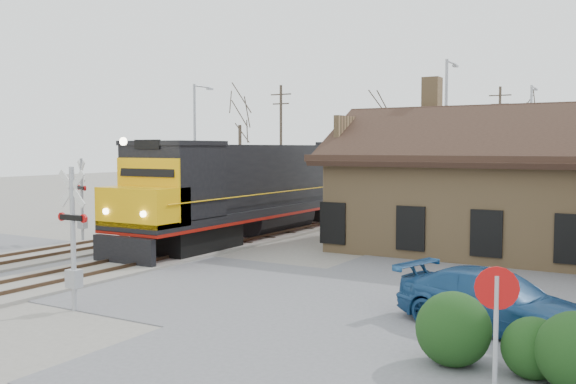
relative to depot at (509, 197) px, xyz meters
The scene contains 21 objects.
ground 17.14m from the depot, 134.97° to the right, with size 140.00×140.00×0.00m, color gray.
road 17.13m from the depot, 134.97° to the right, with size 60.00×9.00×0.03m, color #5C5C61.
track_main 12.58m from the depot, 165.97° to the left, with size 3.40×90.00×0.24m.
track_siding 16.92m from the depot, 169.70° to the left, with size 3.40×90.00×0.24m.
depot is the anchor object (origin of this frame).
locomotive_lead 12.01m from the depot, behind, with size 3.28×21.98×4.89m.
locomotive_trailing 24.75m from the depot, 118.98° to the left, with size 3.28×21.98×4.62m.
crossbuck_near 18.46m from the depot, 116.80° to the right, with size 1.15×0.30×4.03m.
crossbuck_far 19.72m from the depot, 158.35° to the right, with size 1.08×0.54×4.03m.
do_not_enter_sign 17.82m from the depot, 79.07° to the right, with size 0.73×0.26×2.53m.
parked_car 12.83m from the depot, 79.74° to the right, with size 2.08×5.12×1.49m, color navy.
hedge_a 15.81m from the depot, 82.32° to the right, with size 1.56×1.56×1.56m, color #153311.
hedge_b 16.06m from the depot, 76.70° to the right, with size 1.23×1.23×1.23m, color #153311.
streetlight_a 22.46m from the depot, 165.57° to the left, with size 0.25×2.04×8.79m.
streetlight_b 9.37m from the depot, 124.31° to the left, with size 0.25×2.04×9.50m.
streetlight_c 22.36m from the depot, 97.82° to the left, with size 0.25×2.04×9.16m.
utility_pole_a 29.95m from the depot, 140.56° to the left, with size 2.00×0.24×9.91m.
utility_pole_b 33.01m from the depot, 103.21° to the left, with size 2.00×0.24×10.10m.
tree_a 37.20m from the depot, 143.25° to the left, with size 4.46×4.46×10.93m.
tree_b 29.91m from the depot, 123.71° to the left, with size 3.87×3.87×9.47m.
tree_c 39.59m from the depot, 99.34° to the left, with size 4.33×4.33×10.60m.
Camera 1 is at (17.80, -16.63, 4.56)m, focal length 40.00 mm.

